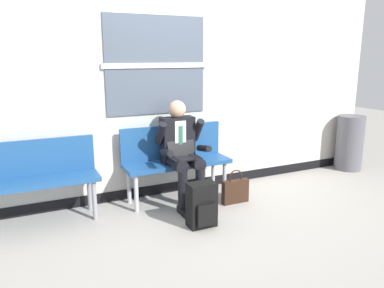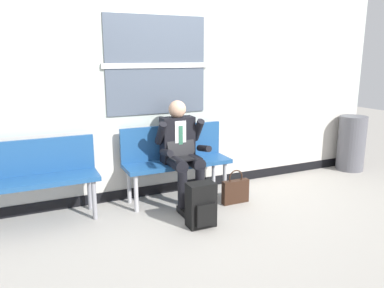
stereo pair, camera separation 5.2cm
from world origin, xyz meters
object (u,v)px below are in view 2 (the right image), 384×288
at_px(bench_with_person, 175,156).
at_px(bench_empty, 32,174).
at_px(person_seated, 182,150).
at_px(backpack, 201,205).
at_px(trash_bin, 351,143).
at_px(handbag, 235,191).

bearing_deg(bench_with_person, bench_empty, -179.88).
bearing_deg(bench_empty, bench_with_person, 0.12).
xyz_separation_m(person_seated, backpack, (-0.07, -0.68, -0.44)).
relative_size(bench_with_person, bench_empty, 0.98).
relative_size(person_seated, backpack, 2.61).
height_order(person_seated, trash_bin, person_seated).
distance_m(bench_with_person, backpack, 0.94).
bearing_deg(trash_bin, bench_empty, 179.75).
distance_m(bench_with_person, person_seated, 0.23).
height_order(bench_empty, person_seated, person_seated).
bearing_deg(backpack, bench_empty, 151.10).
height_order(bench_with_person, handbag, bench_with_person).
bearing_deg(trash_bin, person_seated, -176.59).
xyz_separation_m(bench_with_person, handbag, (0.59, -0.47, -0.39)).
height_order(person_seated, backpack, person_seated).
bearing_deg(handbag, backpack, -148.48).
distance_m(backpack, trash_bin, 3.16).
xyz_separation_m(person_seated, trash_bin, (2.97, 0.18, -0.24)).
bearing_deg(backpack, bench_with_person, 85.45).
distance_m(bench_with_person, handbag, 0.85).
height_order(person_seated, handbag, person_seated).
xyz_separation_m(bench_with_person, trash_bin, (2.97, -0.02, -0.12)).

